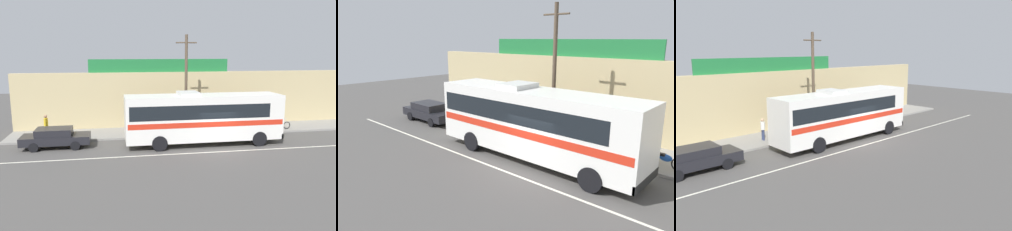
% 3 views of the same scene
% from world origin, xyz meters
% --- Properties ---
extents(ground_plane, '(70.00, 70.00, 0.00)m').
position_xyz_m(ground_plane, '(0.00, 0.00, 0.00)').
color(ground_plane, '#4F4C49').
extents(sidewalk_slab, '(30.00, 3.60, 0.14)m').
position_xyz_m(sidewalk_slab, '(0.00, 5.20, 0.07)').
color(sidewalk_slab, gray).
rests_on(sidewalk_slab, ground_plane).
extents(storefront_facade, '(30.00, 0.70, 4.80)m').
position_xyz_m(storefront_facade, '(0.00, 7.35, 2.40)').
color(storefront_facade, tan).
rests_on(storefront_facade, ground_plane).
extents(storefront_billboard, '(12.01, 0.12, 1.10)m').
position_xyz_m(storefront_billboard, '(-2.85, 7.35, 5.35)').
color(storefront_billboard, '#1E7538').
rests_on(storefront_billboard, storefront_facade).
extents(road_center_stripe, '(30.00, 0.14, 0.01)m').
position_xyz_m(road_center_stripe, '(0.00, -0.80, 0.00)').
color(road_center_stripe, silver).
rests_on(road_center_stripe, ground_plane).
extents(intercity_bus, '(11.03, 2.64, 3.78)m').
position_xyz_m(intercity_bus, '(-0.78, 1.24, 2.06)').
color(intercity_bus, white).
rests_on(intercity_bus, ground_plane).
extents(parked_car, '(4.58, 1.89, 1.37)m').
position_xyz_m(parked_car, '(-10.92, 2.08, 0.74)').
color(parked_car, black).
rests_on(parked_car, ground_plane).
extents(utility_pole, '(1.60, 0.22, 7.64)m').
position_xyz_m(utility_pole, '(-1.37, 3.83, 4.09)').
color(utility_pole, brown).
rests_on(utility_pole, sidewalk_slab).
extents(motorcycle_purple, '(1.84, 0.56, 0.94)m').
position_xyz_m(motorcycle_purple, '(4.51, 4.25, 0.57)').
color(motorcycle_purple, black).
rests_on(motorcycle_purple, sidewalk_slab).
extents(pedestrian_by_curb, '(0.30, 0.48, 1.74)m').
position_xyz_m(pedestrian_by_curb, '(-11.95, 4.53, 1.16)').
color(pedestrian_by_curb, navy).
rests_on(pedestrian_by_curb, sidewalk_slab).
extents(pedestrian_far_left, '(0.30, 0.48, 1.59)m').
position_xyz_m(pedestrian_far_left, '(-5.28, 4.76, 1.05)').
color(pedestrian_far_left, navy).
rests_on(pedestrian_far_left, sidewalk_slab).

